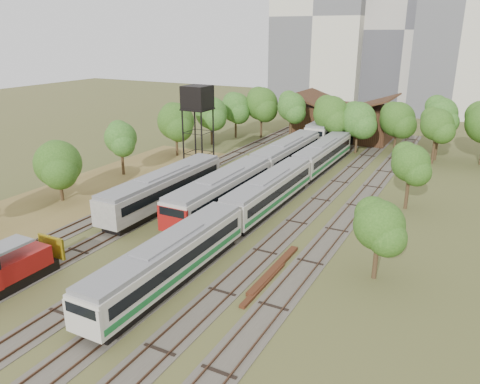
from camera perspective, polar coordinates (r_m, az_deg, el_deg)
The scene contains 16 objects.
ground at distance 35.02m, azimuth -13.63°, elevation -11.83°, with size 240.00×240.00×0.00m, color #475123.
dry_grass_patch at distance 52.09m, azimuth -22.90°, elevation -2.33°, with size 14.00×60.00×0.04m, color brown.
tracks at distance 54.58m, azimuth 3.17°, elevation 0.16°, with size 24.60×80.00×0.19m.
railcar_red_set at distance 55.09m, azimuth 2.24°, elevation 2.55°, with size 3.13×34.58×3.88m.
railcar_green_set at distance 48.67m, azimuth 3.60°, elevation 0.04°, with size 2.84×52.08×3.51m.
railcar_rear at distance 79.97m, azimuth 10.87°, elevation 7.49°, with size 3.29×16.08×4.08m.
old_grey_coach at distance 49.70m, azimuth -9.21°, elevation 0.45°, with size 3.01×18.00×3.72m.
water_tower at distance 59.69m, azimuth -5.23°, elevation 11.11°, with size 3.27×3.27×11.30m.
rail_pile_near at distance 36.87m, azimuth 4.19°, elevation -9.37°, with size 0.57×8.62×0.29m, color #512917.
rail_pile_far at distance 34.93m, azimuth 2.89°, elevation -11.13°, with size 0.43×6.95×0.23m, color #512917.
maintenance_shed at distance 84.19m, azimuth 12.58°, elevation 8.47°, with size 16.45×11.55×7.58m.
tree_band_left at distance 58.05m, azimuth -17.73°, elevation 5.27°, with size 8.64×56.09×7.87m.
tree_band_far at distance 74.10m, azimuth 15.31°, elevation 9.00°, with size 50.41×9.48×8.95m.
tree_band_right at distance 55.11m, azimuth 21.06°, elevation 4.47°, with size 4.43×40.67×7.74m.
tower_left at distance 123.31m, azimuth 10.16°, elevation 20.28°, with size 22.00×16.00×42.00m, color beige.
tower_centre at distance 123.44m, azimuth 20.15°, elevation 18.07°, with size 20.00×18.00×36.00m, color #B6AFA5.
Camera 1 is at (20.77, -22.01, 17.62)m, focal length 35.00 mm.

